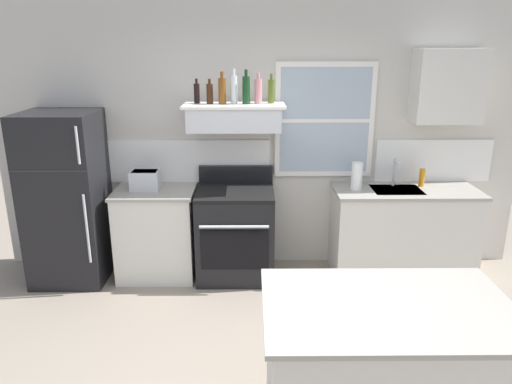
{
  "coord_description": "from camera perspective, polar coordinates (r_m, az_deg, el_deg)",
  "views": [
    {
      "loc": [
        -0.08,
        -2.64,
        2.29
      ],
      "look_at": [
        -0.05,
        1.2,
        1.1
      ],
      "focal_mm": 33.66,
      "sensor_mm": 36.0,
      "label": 1
    }
  ],
  "objects": [
    {
      "name": "stove_range",
      "position": [
        4.86,
        -2.44,
        -4.85
      ],
      "size": [
        0.76,
        0.69,
        1.09
      ],
      "color": "black",
      "rests_on": "ground_plane"
    },
    {
      "name": "back_wall",
      "position": [
        4.96,
        0.83,
        6.32
      ],
      "size": [
        5.4,
        0.11,
        2.7
      ],
      "color": "beige",
      "rests_on": "ground_plane"
    },
    {
      "name": "bottle_rose_pink",
      "position": [
        4.62,
        0.27,
        11.95
      ],
      "size": [
        0.07,
        0.07,
        0.29
      ],
      "color": "#C67F84",
      "rests_on": "range_hood_shelf"
    },
    {
      "name": "counter_left_of_stove",
      "position": [
        4.99,
        -11.67,
        -4.71
      ],
      "size": [
        0.79,
        0.63,
        0.91
      ],
      "color": "silver",
      "rests_on": "ground_plane"
    },
    {
      "name": "upper_cabinet_right",
      "position": [
        5.06,
        21.82,
        11.6
      ],
      "size": [
        0.64,
        0.32,
        0.7
      ],
      "color": "silver"
    },
    {
      "name": "bottle_amber_wine",
      "position": [
        4.59,
        -4.04,
        11.93
      ],
      "size": [
        0.07,
        0.07,
        0.3
      ],
      "color": "brown",
      "rests_on": "range_hood_shelf"
    },
    {
      "name": "dish_soap_bottle",
      "position": [
        5.11,
        19.11,
        1.64
      ],
      "size": [
        0.06,
        0.06,
        0.18
      ],
      "primitive_type": "cylinder",
      "color": "orange",
      "rests_on": "counter_right_with_sink"
    },
    {
      "name": "range_hood_shelf",
      "position": [
        4.65,
        -2.58,
        8.96
      ],
      "size": [
        0.96,
        0.52,
        0.24
      ],
      "color": "silver"
    },
    {
      "name": "bottle_olive_oil_square",
      "position": [
        4.66,
        1.83,
        11.92
      ],
      "size": [
        0.06,
        0.06,
        0.27
      ],
      "color": "#4C601E",
      "rests_on": "range_hood_shelf"
    },
    {
      "name": "toaster",
      "position": [
        4.84,
        -13.02,
        1.41
      ],
      "size": [
        0.3,
        0.2,
        0.19
      ],
      "color": "silver",
      "rests_on": "counter_left_of_stove"
    },
    {
      "name": "bottle_balsamic_dark",
      "position": [
        4.69,
        -7.05,
        11.6
      ],
      "size": [
        0.06,
        0.06,
        0.23
      ],
      "color": "black",
      "rests_on": "range_hood_shelf"
    },
    {
      "name": "paper_towel_roll",
      "position": [
        4.82,
        11.89,
        1.87
      ],
      "size": [
        0.11,
        0.11,
        0.27
      ],
      "primitive_type": "cylinder",
      "color": "white",
      "rests_on": "counter_right_with_sink"
    },
    {
      "name": "bottle_clear_tall",
      "position": [
        4.63,
        -2.64,
        12.13
      ],
      "size": [
        0.06,
        0.06,
        0.32
      ],
      "color": "silver",
      "rests_on": "range_hood_shelf"
    },
    {
      "name": "bottle_brown_stout",
      "position": [
        4.63,
        -5.52,
        11.59
      ],
      "size": [
        0.06,
        0.06,
        0.23
      ],
      "color": "#381E0F",
      "rests_on": "range_hood_shelf"
    },
    {
      "name": "sink_faucet",
      "position": [
        5.0,
        16.19,
        2.58
      ],
      "size": [
        0.03,
        0.17,
        0.28
      ],
      "color": "silver",
      "rests_on": "counter_right_with_sink"
    },
    {
      "name": "counter_right_with_sink",
      "position": [
        5.13,
        16.97,
        -4.5
      ],
      "size": [
        1.43,
        0.63,
        0.91
      ],
      "color": "silver",
      "rests_on": "ground_plane"
    },
    {
      "name": "refrigerator",
      "position": [
        5.05,
        -21.57,
        -0.7
      ],
      "size": [
        0.7,
        0.72,
        1.68
      ],
      "color": "black",
      "rests_on": "ground_plane"
    },
    {
      "name": "bottle_dark_green_wine",
      "position": [
        4.59,
        -1.18,
        12.07
      ],
      "size": [
        0.07,
        0.07,
        0.32
      ],
      "color": "#143819",
      "rests_on": "range_hood_shelf"
    },
    {
      "name": "kitchen_island",
      "position": [
        3.07,
        14.83,
        -20.15
      ],
      "size": [
        1.4,
        0.9,
        0.91
      ],
      "color": "silver",
      "rests_on": "ground_plane"
    }
  ]
}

